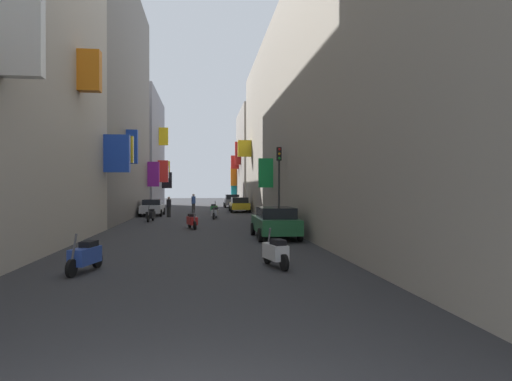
{
  "coord_description": "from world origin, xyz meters",
  "views": [
    {
      "loc": [
        0.37,
        -3.91,
        2.36
      ],
      "look_at": [
        3.11,
        19.49,
        2.21
      ],
      "focal_mm": 31.67,
      "sensor_mm": 36.0,
      "label": 1
    }
  ],
  "objects_px": {
    "parked_car_grey": "(232,201)",
    "scooter_white": "(276,252)",
    "scooter_silver": "(215,213)",
    "scooter_red": "(192,221)",
    "scooter_green": "(214,208)",
    "pedestrian_crossing": "(169,207)",
    "parked_car_silver": "(152,207)",
    "scooter_blue": "(85,256)",
    "scooter_black": "(151,215)",
    "parked_car_yellow": "(240,204)",
    "pedestrian_near_left": "(194,203)",
    "traffic_light_near_corner": "(279,174)",
    "parked_car_green": "(275,222)"
  },
  "relations": [
    {
      "from": "parked_car_yellow",
      "to": "scooter_silver",
      "type": "distance_m",
      "value": 9.58
    },
    {
      "from": "scooter_black",
      "to": "scooter_white",
      "type": "bearing_deg",
      "value": -73.06
    },
    {
      "from": "scooter_green",
      "to": "parked_car_yellow",
      "type": "bearing_deg",
      "value": 34.71
    },
    {
      "from": "parked_car_grey",
      "to": "scooter_black",
      "type": "bearing_deg",
      "value": -107.83
    },
    {
      "from": "parked_car_yellow",
      "to": "parked_car_silver",
      "type": "height_order",
      "value": "parked_car_yellow"
    },
    {
      "from": "parked_car_silver",
      "to": "scooter_blue",
      "type": "relative_size",
      "value": 2.31
    },
    {
      "from": "pedestrian_crossing",
      "to": "scooter_red",
      "type": "bearing_deg",
      "value": -78.76
    },
    {
      "from": "parked_car_green",
      "to": "pedestrian_crossing",
      "type": "xyz_separation_m",
      "value": [
        -6.1,
        15.97,
        0.05
      ]
    },
    {
      "from": "parked_car_silver",
      "to": "scooter_green",
      "type": "distance_m",
      "value": 6.07
    },
    {
      "from": "parked_car_silver",
      "to": "traffic_light_near_corner",
      "type": "height_order",
      "value": "traffic_light_near_corner"
    },
    {
      "from": "parked_car_silver",
      "to": "scooter_white",
      "type": "relative_size",
      "value": 2.45
    },
    {
      "from": "parked_car_yellow",
      "to": "scooter_silver",
      "type": "xyz_separation_m",
      "value": [
        -2.61,
        -9.21,
        -0.29
      ]
    },
    {
      "from": "scooter_green",
      "to": "parked_car_silver",
      "type": "bearing_deg",
      "value": -150.12
    },
    {
      "from": "scooter_blue",
      "to": "traffic_light_near_corner",
      "type": "height_order",
      "value": "traffic_light_near_corner"
    },
    {
      "from": "parked_car_green",
      "to": "scooter_black",
      "type": "bearing_deg",
      "value": 121.69
    },
    {
      "from": "scooter_white",
      "to": "traffic_light_near_corner",
      "type": "bearing_deg",
      "value": 79.93
    },
    {
      "from": "scooter_blue",
      "to": "pedestrian_crossing",
      "type": "relative_size",
      "value": 1.15
    },
    {
      "from": "pedestrian_near_left",
      "to": "pedestrian_crossing",
      "type": "bearing_deg",
      "value": -106.66
    },
    {
      "from": "scooter_silver",
      "to": "pedestrian_near_left",
      "type": "relative_size",
      "value": 1.12
    },
    {
      "from": "parked_car_green",
      "to": "pedestrian_near_left",
      "type": "xyz_separation_m",
      "value": [
        -4.26,
        22.1,
        0.12
      ]
    },
    {
      "from": "parked_car_silver",
      "to": "traffic_light_near_corner",
      "type": "bearing_deg",
      "value": -58.32
    },
    {
      "from": "scooter_white",
      "to": "pedestrian_near_left",
      "type": "height_order",
      "value": "pedestrian_near_left"
    },
    {
      "from": "parked_car_green",
      "to": "scooter_black",
      "type": "relative_size",
      "value": 2.29
    },
    {
      "from": "scooter_silver",
      "to": "pedestrian_near_left",
      "type": "distance_m",
      "value": 8.76
    },
    {
      "from": "pedestrian_crossing",
      "to": "scooter_blue",
      "type": "bearing_deg",
      "value": -91.22
    },
    {
      "from": "parked_car_silver",
      "to": "scooter_white",
      "type": "height_order",
      "value": "parked_car_silver"
    },
    {
      "from": "parked_car_green",
      "to": "scooter_red",
      "type": "relative_size",
      "value": 2.51
    },
    {
      "from": "scooter_black",
      "to": "pedestrian_crossing",
      "type": "height_order",
      "value": "pedestrian_crossing"
    },
    {
      "from": "pedestrian_crossing",
      "to": "traffic_light_near_corner",
      "type": "bearing_deg",
      "value": -59.26
    },
    {
      "from": "parked_car_yellow",
      "to": "parked_car_grey",
      "type": "bearing_deg",
      "value": 90.31
    },
    {
      "from": "scooter_silver",
      "to": "scooter_green",
      "type": "distance_m",
      "value": 7.48
    },
    {
      "from": "scooter_blue",
      "to": "pedestrian_crossing",
      "type": "bearing_deg",
      "value": 88.78
    },
    {
      "from": "parked_car_yellow",
      "to": "traffic_light_near_corner",
      "type": "relative_size",
      "value": 0.87
    },
    {
      "from": "parked_car_yellow",
      "to": "pedestrian_near_left",
      "type": "relative_size",
      "value": 2.26
    },
    {
      "from": "parked_car_silver",
      "to": "scooter_red",
      "type": "distance_m",
      "value": 13.19
    },
    {
      "from": "scooter_silver",
      "to": "pedestrian_crossing",
      "type": "height_order",
      "value": "pedestrian_crossing"
    },
    {
      "from": "scooter_blue",
      "to": "parked_car_yellow",
      "type": "bearing_deg",
      "value": 77.55
    },
    {
      "from": "scooter_green",
      "to": "pedestrian_crossing",
      "type": "bearing_deg",
      "value": -126.53
    },
    {
      "from": "scooter_silver",
      "to": "scooter_red",
      "type": "bearing_deg",
      "value": -100.46
    },
    {
      "from": "parked_car_green",
      "to": "parked_car_silver",
      "type": "xyz_separation_m",
      "value": [
        -7.62,
        18.0,
        -0.04
      ]
    },
    {
      "from": "parked_car_grey",
      "to": "traffic_light_near_corner",
      "type": "bearing_deg",
      "value": -88.41
    },
    {
      "from": "parked_car_yellow",
      "to": "scooter_white",
      "type": "height_order",
      "value": "parked_car_yellow"
    },
    {
      "from": "pedestrian_near_left",
      "to": "scooter_white",
      "type": "bearing_deg",
      "value": -84.15
    },
    {
      "from": "scooter_silver",
      "to": "scooter_black",
      "type": "bearing_deg",
      "value": -154.21
    },
    {
      "from": "parked_car_grey",
      "to": "scooter_blue",
      "type": "height_order",
      "value": "parked_car_grey"
    },
    {
      "from": "parked_car_grey",
      "to": "scooter_white",
      "type": "relative_size",
      "value": 2.48
    },
    {
      "from": "parked_car_silver",
      "to": "scooter_black",
      "type": "bearing_deg",
      "value": -84.76
    },
    {
      "from": "scooter_red",
      "to": "pedestrian_crossing",
      "type": "distance_m",
      "value": 10.86
    },
    {
      "from": "parked_car_silver",
      "to": "scooter_silver",
      "type": "xyz_separation_m",
      "value": [
        5.15,
        -4.46,
        -0.27
      ]
    },
    {
      "from": "scooter_silver",
      "to": "pedestrian_near_left",
      "type": "height_order",
      "value": "pedestrian_near_left"
    }
  ]
}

